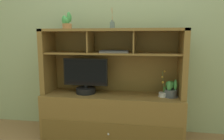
# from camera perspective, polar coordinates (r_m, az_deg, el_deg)

# --- Properties ---
(floor_plane) EXTENTS (6.00, 6.00, 0.02)m
(floor_plane) POSITION_cam_1_polar(r_m,az_deg,el_deg) (2.72, -0.00, -17.81)
(floor_plane) COLOR #976C49
(floor_plane) RESTS_ON ground
(back_wall) EXTENTS (6.00, 0.02, 2.80)m
(back_wall) POSITION_cam_1_polar(r_m,az_deg,el_deg) (2.71, 0.94, 12.88)
(back_wall) COLOR #A1B088
(back_wall) RESTS_ON ground
(media_console) EXTENTS (1.67, 0.52, 1.31)m
(media_console) POSITION_cam_1_polar(r_m,az_deg,el_deg) (2.57, 0.02, -9.63)
(media_console) COLOR olive
(media_console) RESTS_ON ground
(tv_monitor) EXTENTS (0.54, 0.24, 0.43)m
(tv_monitor) POSITION_cam_1_polar(r_m,az_deg,el_deg) (2.53, -7.28, -2.59)
(tv_monitor) COLOR black
(tv_monitor) RESTS_ON media_console
(potted_orchid) EXTENTS (0.11, 0.11, 0.30)m
(potted_orchid) POSITION_cam_1_polar(r_m,az_deg,el_deg) (2.47, 13.84, -6.18)
(potted_orchid) COLOR silver
(potted_orchid) RESTS_ON media_console
(potted_fern) EXTENTS (0.17, 0.17, 0.20)m
(potted_fern) POSITION_cam_1_polar(r_m,az_deg,el_deg) (2.48, 15.88, -5.19)
(potted_fern) COLOR #4C5059
(potted_fern) RESTS_ON media_console
(magazine_stack_left) EXTENTS (0.35, 0.27, 0.03)m
(magazine_stack_left) POSITION_cam_1_polar(r_m,az_deg,el_deg) (2.41, 0.64, 5.13)
(magazine_stack_left) COLOR slate
(magazine_stack_left) RESTS_ON media_console
(diffuser_bottle) EXTENTS (0.06, 0.06, 0.24)m
(diffuser_bottle) POSITION_cam_1_polar(r_m,az_deg,el_deg) (2.45, 0.05, 12.33)
(diffuser_bottle) COLOR slate
(diffuser_bottle) RESTS_ON media_console
(potted_succulent) EXTENTS (0.13, 0.13, 0.20)m
(potted_succulent) POSITION_cam_1_polar(r_m,az_deg,el_deg) (2.58, -12.29, 12.78)
(potted_succulent) COLOR #BA7C4B
(potted_succulent) RESTS_ON media_console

